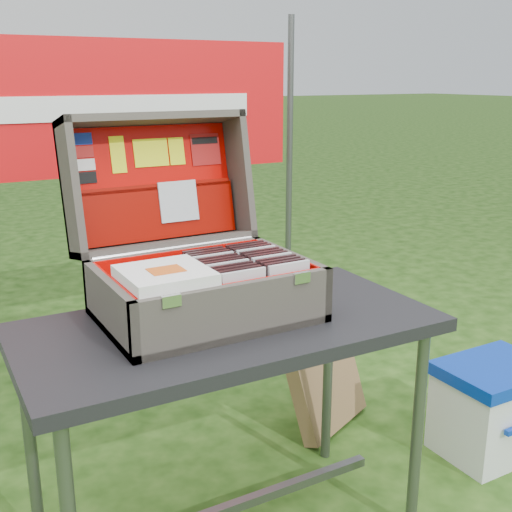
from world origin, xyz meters
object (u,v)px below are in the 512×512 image
cooler (492,408)px  cardboard_box (325,376)px  suitcase (195,220)px  table (230,436)px

cooler → cardboard_box: bearing=132.9°
cooler → cardboard_box: cardboard_box is taller
suitcase → cardboard_box: size_ratio=1.36×
suitcase → cardboard_box: suitcase is taller
suitcase → table: bearing=-72.0°
table → cooler: 1.14m
table → suitcase: 0.67m
cooler → cardboard_box: (-0.45, 0.49, 0.04)m
table → cooler: size_ratio=2.87×
table → cardboard_box: 0.82m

